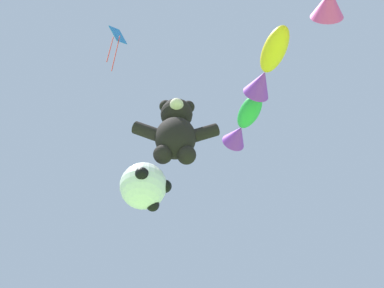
{
  "coord_description": "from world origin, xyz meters",
  "views": [
    {
      "loc": [
        1.33,
        -1.7,
        1.08
      ],
      "look_at": [
        1.53,
        4.21,
        7.32
      ],
      "focal_mm": 35.0,
      "sensor_mm": 36.0,
      "label": 1
    }
  ],
  "objects": [
    {
      "name": "diamond_kite",
      "position": [
        -0.99,
        4.48,
        12.63
      ],
      "size": [
        0.58,
        0.69,
        2.62
      ],
      "color": "blue"
    },
    {
      "name": "fish_kite_goldfin",
      "position": [
        3.46,
        3.45,
        9.49
      ],
      "size": [
        1.03,
        2.13,
        0.73
      ],
      "color": "yellow"
    },
    {
      "name": "soccer_ball_kite",
      "position": [
        0.57,
        4.05,
        5.9
      ],
      "size": [
        1.04,
        1.03,
        0.95
      ],
      "color": "white"
    },
    {
      "name": "teddy_bear_kite",
      "position": [
        1.16,
        3.82,
        7.35
      ],
      "size": [
        1.96,
        0.86,
        1.99
      ],
      "color": "black"
    },
    {
      "name": "fish_kite_emerald",
      "position": [
        3.16,
        5.69,
        9.84
      ],
      "size": [
        1.17,
        2.08,
        0.75
      ],
      "color": "green"
    }
  ]
}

